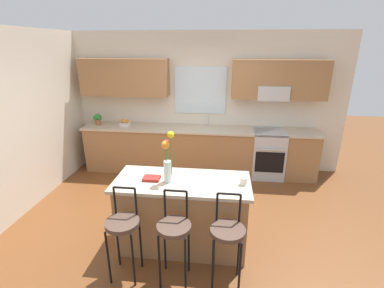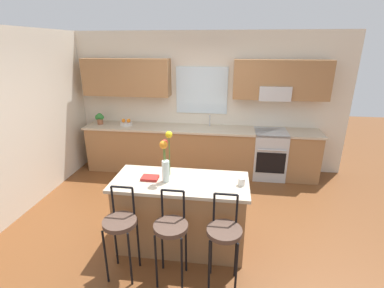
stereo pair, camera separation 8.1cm
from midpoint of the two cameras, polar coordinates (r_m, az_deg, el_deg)
The scene contains 15 objects.
ground_plane at distance 4.28m, azimuth -0.56°, elevation -15.24°, with size 14.00×14.00×0.00m, color brown.
wall_left at distance 4.99m, azimuth -30.64°, elevation 4.18°, with size 0.12×4.60×2.70m, color beige.
back_wall_assembly at distance 5.56m, azimuth 2.68°, elevation 9.92°, with size 5.60×0.50×2.70m.
counter_run at distance 5.56m, azimuth 1.99°, elevation -1.21°, with size 4.56×0.64×0.92m.
sink_faucet at distance 5.50m, azimuth 4.08°, elevation 5.03°, with size 0.02×0.13×0.23m.
oven_range at distance 5.58m, azimuth 15.87°, elevation -1.99°, with size 0.60×0.64×0.92m.
kitchen_island at distance 3.59m, azimuth -1.65°, elevation -13.99°, with size 1.63×0.72×0.92m.
bar_stool_near at distance 3.17m, azimuth -13.72°, elevation -15.96°, with size 0.36×0.36×1.04m.
bar_stool_middle at distance 3.03m, azimuth -3.52°, elevation -17.21°, with size 0.36×0.36×1.04m.
bar_stool_far at distance 2.99m, azimuth 7.42°, elevation -17.97°, with size 0.36×0.36×1.04m.
flower_vase at distance 3.23m, azimuth -4.70°, elevation -2.90°, with size 0.14×0.13×0.62m.
mug_ceramic at distance 3.29m, azimuth 10.79°, elevation -7.58°, with size 0.08×0.08×0.09m, color silver.
cookbook at distance 3.41m, azimuth -7.92°, elevation -6.89°, with size 0.20×0.15×0.03m, color maroon.
fruit_bowl_oranges at distance 5.74m, azimuth -12.89°, elevation 4.18°, with size 0.24×0.24×0.13m.
potted_plant_small at distance 5.94m, azimuth -18.02°, elevation 5.10°, with size 0.19×0.13×0.23m.
Camera 2 is at (0.56, -3.46, 2.46)m, focal length 26.06 mm.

